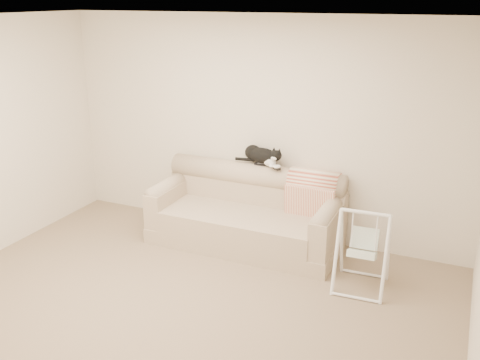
# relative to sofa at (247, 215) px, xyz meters

# --- Properties ---
(ground_plane) EXTENTS (5.00, 5.00, 0.00)m
(ground_plane) POSITION_rel_sofa_xyz_m (-0.01, -1.62, -0.35)
(ground_plane) COLOR #7B624C
(ground_plane) RESTS_ON ground
(room_shell) EXTENTS (5.04, 4.04, 2.60)m
(room_shell) POSITION_rel_sofa_xyz_m (-0.01, -1.62, 1.18)
(room_shell) COLOR beige
(room_shell) RESTS_ON ground
(sofa) EXTENTS (2.20, 0.93, 0.90)m
(sofa) POSITION_rel_sofa_xyz_m (0.00, 0.00, 0.00)
(sofa) COLOR tan
(sofa) RESTS_ON ground
(remote_a) EXTENTS (0.18, 0.06, 0.03)m
(remote_a) POSITION_rel_sofa_xyz_m (0.08, 0.24, 0.56)
(remote_a) COLOR black
(remote_a) RESTS_ON sofa
(remote_b) EXTENTS (0.16, 0.15, 0.02)m
(remote_b) POSITION_rel_sofa_xyz_m (0.27, 0.20, 0.56)
(remote_b) COLOR black
(remote_b) RESTS_ON sofa
(tuxedo_cat) EXTENTS (0.61, 0.33, 0.24)m
(tuxedo_cat) POSITION_rel_sofa_xyz_m (0.08, 0.26, 0.66)
(tuxedo_cat) COLOR black
(tuxedo_cat) RESTS_ON sofa
(throw_blanket) EXTENTS (0.57, 0.38, 0.58)m
(throw_blanket) POSITION_rel_sofa_xyz_m (0.72, 0.23, 0.37)
(throw_blanket) COLOR #B94B36
(throw_blanket) RESTS_ON sofa
(baby_swing) EXTENTS (0.53, 0.56, 0.83)m
(baby_swing) POSITION_rel_sofa_xyz_m (1.45, -0.49, 0.06)
(baby_swing) COLOR white
(baby_swing) RESTS_ON ground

